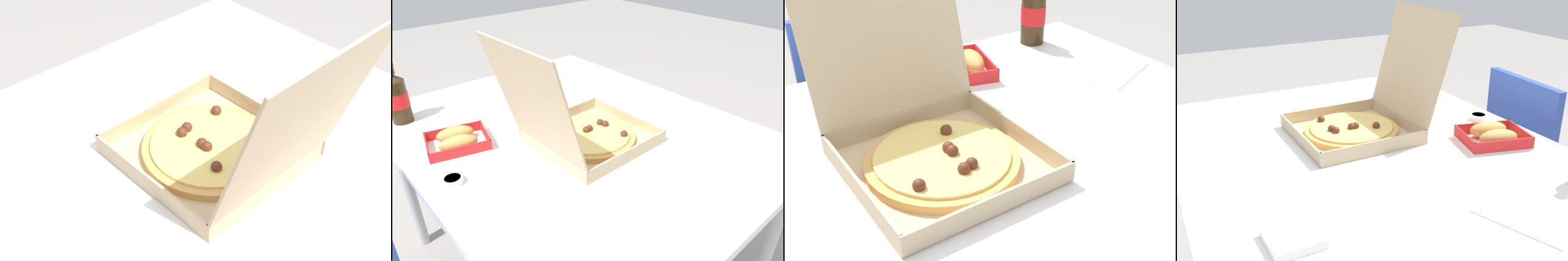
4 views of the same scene
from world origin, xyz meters
The scene contains 2 objects.
dining_table centered at (0.00, 0.00, 0.65)m, with size 1.33×1.07×0.71m.
pizza_box_open centered at (-0.10, 0.04, 0.76)m, with size 0.35×0.45×0.38m.
Camera 1 is at (0.51, 0.61, 1.49)m, focal length 48.93 mm.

